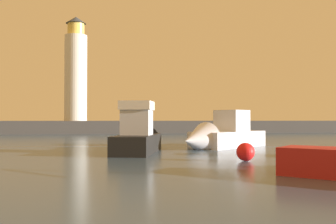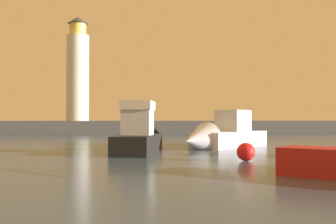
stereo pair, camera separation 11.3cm
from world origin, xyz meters
TOP-DOWN VIEW (x-y plane):
  - ground_plane at (0.00, 28.99)m, footprint 220.00×220.00m
  - breakwater at (0.00, 57.98)m, footprint 91.59×4.65m
  - lighthouse at (-5.95, 57.98)m, footprint 3.27×3.27m
  - motorboat_1 at (0.18, 24.39)m, footprint 4.26×8.45m
  - motorboat_2 at (6.15, 26.58)m, footprint 8.31×7.35m
  - mooring_buoy at (4.73, 17.53)m, footprint 0.92×0.92m

SIDE VIEW (x-z plane):
  - ground_plane at x=0.00m, z-range 0.00..0.00m
  - mooring_buoy at x=4.73m, z-range 0.00..0.92m
  - motorboat_2 at x=6.15m, z-range -0.86..2.54m
  - breakwater at x=0.00m, z-range 0.00..1.90m
  - motorboat_1 at x=0.18m, z-range -0.85..2.77m
  - lighthouse at x=-5.95m, z-range 1.49..16.90m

